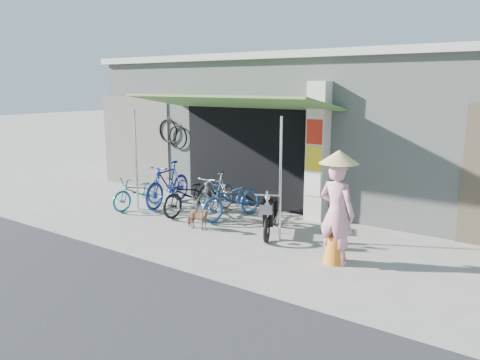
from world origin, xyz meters
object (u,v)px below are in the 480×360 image
Objects in this scene: bike_teal at (139,192)px; street_dog at (197,218)px; bike_blue at (168,184)px; bike_black at (190,194)px; bike_silver at (215,194)px; bike_navy at (232,199)px; nun at (337,209)px; moped at (271,212)px.

street_dog is (2.25, -0.53, -0.16)m from bike_teal.
bike_black is (0.91, -0.23, -0.09)m from bike_blue.
bike_teal is 1.35m from bike_black.
bike_silver is 2.77× the size of street_dog.
nun reaches higher than bike_navy.
nun is at bearing -9.89° from bike_navy.
moped is (1.34, 0.69, 0.18)m from street_dog.
bike_blue is at bearing 148.58° from moped.
street_dog is at bearing -39.19° from bike_blue.
nun reaches higher than bike_black.
bike_black is 1.01× the size of bike_navy.
bike_silver is (1.86, 0.57, 0.08)m from bike_teal.
bike_blue is 3.11× the size of street_dog.
street_dog is at bearing -41.84° from bike_black.
nun is at bearing -21.98° from bike_blue.
moped is at bearing -15.84° from bike_blue.
bike_blue is 0.95m from bike_black.
bike_blue is 5.07m from nun.
bike_teal is 1.95m from bike_silver.
nun reaches higher than bike_silver.
bike_black is 1.07× the size of bike_silver.
bike_black is 0.89× the size of nun.
bike_silver is at bearing 142.56° from moped.
bike_blue is 3.22m from moped.
bike_silver is at bearing -10.28° from nun.
street_dog is at bearing 7.14° from nun.
bike_silver is 1.02× the size of moped.
moped is at bearing -69.16° from street_dog.
bike_blue is (0.40, 0.57, 0.14)m from bike_teal.
bike_blue reaches higher than moped.
bike_blue reaches higher than street_dog.
bike_teal is 3.60m from moped.
bike_blue is 1.47m from bike_silver.
bike_navy is (1.96, -0.02, -0.09)m from bike_blue.
nun is (5.31, -0.60, 0.53)m from bike_teal.
nun is (2.95, -1.15, 0.49)m from bike_navy.
nun reaches higher than street_dog.
bike_black is 2.96× the size of street_dog.
moped is at bearing -3.68° from bike_black.
bike_navy is 1.08× the size of moped.
bike_silver is (1.46, -0.00, -0.06)m from bike_blue.
bike_silver is 0.50m from bike_navy.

